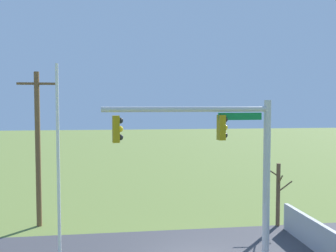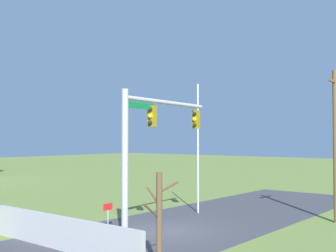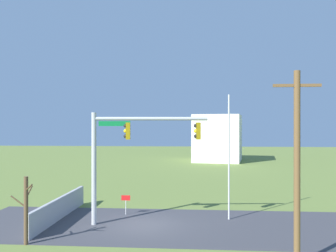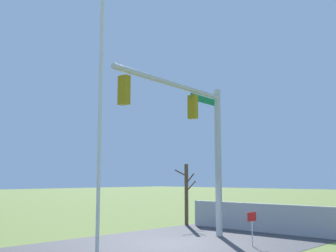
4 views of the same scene
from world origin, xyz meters
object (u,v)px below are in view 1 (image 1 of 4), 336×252
object	(u,v)px
signal_mast	(226,150)
flagpole	(59,181)
utility_pole	(38,146)
bare_tree	(278,194)

from	to	relation	value
signal_mast	flagpole	distance (m)	6.24
signal_mast	flagpole	xyz separation A→B (m)	(-5.99, -1.59, -0.70)
utility_pole	bare_tree	size ratio (longest dim) A/B	2.44
signal_mast	bare_tree	world-z (taller)	signal_mast
flagpole	bare_tree	world-z (taller)	flagpole
flagpole	bare_tree	distance (m)	11.56
utility_pole	bare_tree	distance (m)	12.42
flagpole	utility_pole	bearing A→B (deg)	106.67
signal_mast	bare_tree	bearing A→B (deg)	44.89
signal_mast	flagpole	size ratio (longest dim) A/B	0.88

